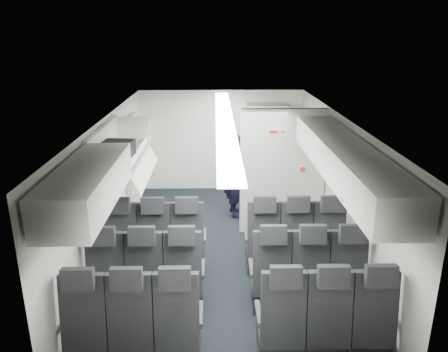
{
  "coord_description": "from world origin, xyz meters",
  "views": [
    {
      "loc": [
        -0.14,
        -6.08,
        3.32
      ],
      "look_at": [
        0.0,
        0.4,
        1.15
      ],
      "focal_mm": 35.0,
      "sensor_mm": 36.0,
      "label": 1
    }
  ],
  "objects_px": {
    "galley_unit": "(267,150)",
    "carry_on_bag": "(119,149)",
    "seat_row_front": "(225,247)",
    "boarding_door": "(133,167)",
    "flight_attendant": "(235,175)",
    "seat_row_mid": "(227,281)",
    "seat_row_rear": "(230,329)"
  },
  "relations": [
    {
      "from": "boarding_door",
      "to": "carry_on_bag",
      "type": "relative_size",
      "value": 4.79
    },
    {
      "from": "seat_row_mid",
      "to": "galley_unit",
      "type": "relative_size",
      "value": 1.75
    },
    {
      "from": "seat_row_rear",
      "to": "carry_on_bag",
      "type": "distance_m",
      "value": 2.76
    },
    {
      "from": "flight_attendant",
      "to": "carry_on_bag",
      "type": "relative_size",
      "value": 4.05
    },
    {
      "from": "galley_unit",
      "to": "seat_row_rear",
      "type": "bearing_deg",
      "value": -100.65
    },
    {
      "from": "seat_row_front",
      "to": "galley_unit",
      "type": "bearing_deg",
      "value": 73.72
    },
    {
      "from": "boarding_door",
      "to": "carry_on_bag",
      "type": "distance_m",
      "value": 2.18
    },
    {
      "from": "carry_on_bag",
      "to": "seat_row_mid",
      "type": "bearing_deg",
      "value": -28.18
    },
    {
      "from": "galley_unit",
      "to": "carry_on_bag",
      "type": "distance_m",
      "value": 4.04
    },
    {
      "from": "galley_unit",
      "to": "flight_attendant",
      "type": "xyz_separation_m",
      "value": [
        -0.72,
        -1.16,
        -0.16
      ]
    },
    {
      "from": "carry_on_bag",
      "to": "galley_unit",
      "type": "bearing_deg",
      "value": 60.1
    },
    {
      "from": "seat_row_front",
      "to": "seat_row_mid",
      "type": "bearing_deg",
      "value": -90.0
    },
    {
      "from": "galley_unit",
      "to": "boarding_door",
      "type": "distance_m",
      "value": 2.84
    },
    {
      "from": "seat_row_mid",
      "to": "flight_attendant",
      "type": "distance_m",
      "value": 3.02
    },
    {
      "from": "seat_row_front",
      "to": "seat_row_rear",
      "type": "distance_m",
      "value": 1.8
    },
    {
      "from": "seat_row_front",
      "to": "boarding_door",
      "type": "xyz_separation_m",
      "value": [
        -1.64,
        2.09,
        0.55
      ]
    },
    {
      "from": "seat_row_front",
      "to": "flight_attendant",
      "type": "distance_m",
      "value": 2.14
    },
    {
      "from": "seat_row_front",
      "to": "carry_on_bag",
      "type": "bearing_deg",
      "value": 176.02
    },
    {
      "from": "flight_attendant",
      "to": "galley_unit",
      "type": "bearing_deg",
      "value": -43.11
    },
    {
      "from": "seat_row_mid",
      "to": "seat_row_front",
      "type": "bearing_deg",
      "value": 90.0
    },
    {
      "from": "seat_row_mid",
      "to": "flight_attendant",
      "type": "height_order",
      "value": "flight_attendant"
    },
    {
      "from": "seat_row_mid",
      "to": "boarding_door",
      "type": "bearing_deg",
      "value": 118.77
    },
    {
      "from": "seat_row_front",
      "to": "carry_on_bag",
      "type": "xyz_separation_m",
      "value": [
        -1.42,
        0.1,
        1.41
      ]
    },
    {
      "from": "flight_attendant",
      "to": "carry_on_bag",
      "type": "bearing_deg",
      "value": 129.19
    },
    {
      "from": "seat_row_rear",
      "to": "flight_attendant",
      "type": "height_order",
      "value": "flight_attendant"
    },
    {
      "from": "boarding_door",
      "to": "galley_unit",
      "type": "bearing_deg",
      "value": 24.28
    },
    {
      "from": "galley_unit",
      "to": "carry_on_bag",
      "type": "relative_size",
      "value": 4.89
    },
    {
      "from": "seat_row_front",
      "to": "carry_on_bag",
      "type": "height_order",
      "value": "carry_on_bag"
    },
    {
      "from": "boarding_door",
      "to": "flight_attendant",
      "type": "distance_m",
      "value": 1.87
    },
    {
      "from": "seat_row_front",
      "to": "flight_attendant",
      "type": "xyz_separation_m",
      "value": [
        0.23,
        2.09,
        0.38
      ]
    },
    {
      "from": "galley_unit",
      "to": "carry_on_bag",
      "type": "xyz_separation_m",
      "value": [
        -2.37,
        -3.16,
        0.87
      ]
    },
    {
      "from": "seat_row_rear",
      "to": "flight_attendant",
      "type": "relative_size",
      "value": 2.12
    }
  ]
}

